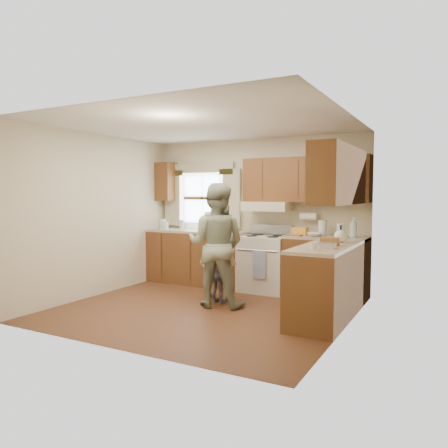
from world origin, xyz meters
The scene contains 6 objects.
room centered at (0.00, 0.00, 1.25)m, with size 3.80×3.80×3.80m.
kitchen_fixtures centered at (0.61, 1.08, 0.84)m, with size 3.80×2.25×2.15m.
stove centered at (0.30, 1.44, 0.47)m, with size 0.76×0.67×1.07m.
woman_left centered at (-0.13, 0.62, 0.82)m, with size 0.60×0.39×1.64m, color beige.
woman_right centered at (0.06, 0.25, 0.86)m, with size 0.84×0.65×1.73m, color #213B21.
child centered at (0.01, 0.41, 0.41)m, with size 0.48×0.20×0.82m, color gray.
Camera 1 is at (3.02, -5.05, 1.58)m, focal length 35.00 mm.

